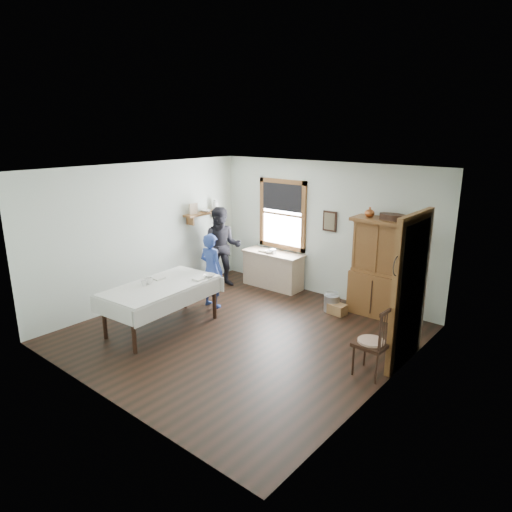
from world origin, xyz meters
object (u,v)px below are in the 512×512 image
(spindle_chair, at_px, (372,341))
(wicker_basket, at_px, (337,309))
(work_counter, at_px, (273,270))
(woman_blue, at_px, (211,273))
(pail, at_px, (332,303))
(dining_table, at_px, (162,306))
(figure_dark, at_px, (222,250))
(china_hutch, at_px, (379,268))

(spindle_chair, height_order, wicker_basket, spindle_chair)
(spindle_chair, bearing_deg, work_counter, 150.49)
(woman_blue, bearing_deg, work_counter, -98.60)
(spindle_chair, bearing_deg, wicker_basket, 134.24)
(work_counter, xyz_separation_m, pail, (1.67, -0.37, -0.23))
(dining_table, relative_size, wicker_basket, 6.14)
(wicker_basket, relative_size, figure_dark, 0.20)
(china_hutch, relative_size, pail, 5.74)
(china_hutch, distance_m, dining_table, 3.88)
(work_counter, distance_m, china_hutch, 2.44)
(pail, height_order, figure_dark, figure_dark)
(wicker_basket, distance_m, figure_dark, 2.82)
(work_counter, xyz_separation_m, spindle_chair, (3.26, -2.01, 0.13))
(pail, relative_size, woman_blue, 0.23)
(dining_table, bearing_deg, spindle_chair, 14.14)
(work_counter, relative_size, china_hutch, 0.75)
(work_counter, bearing_deg, china_hutch, -1.01)
(spindle_chair, bearing_deg, pail, 136.14)
(china_hutch, height_order, spindle_chair, china_hutch)
(dining_table, distance_m, spindle_chair, 3.53)
(wicker_basket, bearing_deg, spindle_chair, -47.89)
(china_hutch, xyz_separation_m, woman_blue, (-2.60, -1.64, -0.23))
(work_counter, xyz_separation_m, woman_blue, (-0.22, -1.63, 0.28))
(pail, xyz_separation_m, woman_blue, (-1.89, -1.26, 0.51))
(spindle_chair, distance_m, pail, 2.31)
(dining_table, relative_size, pail, 6.34)
(work_counter, bearing_deg, dining_table, -94.48)
(dining_table, distance_m, wicker_basket, 3.17)
(figure_dark, bearing_deg, china_hutch, -28.01)
(work_counter, distance_m, pail, 1.73)
(spindle_chair, bearing_deg, figure_dark, 163.73)
(china_hutch, distance_m, woman_blue, 3.08)
(china_hutch, xyz_separation_m, wicker_basket, (-0.55, -0.44, -0.80))
(work_counter, distance_m, wicker_basket, 1.90)
(spindle_chair, distance_m, wicker_basket, 2.17)
(figure_dark, bearing_deg, spindle_chair, -57.37)
(work_counter, height_order, woman_blue, woman_blue)
(spindle_chair, relative_size, figure_dark, 0.64)
(china_hutch, bearing_deg, pail, -153.28)
(china_hutch, bearing_deg, dining_table, -132.62)
(woman_blue, bearing_deg, wicker_basket, -150.67)
(dining_table, xyz_separation_m, woman_blue, (-0.05, 1.25, 0.27))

